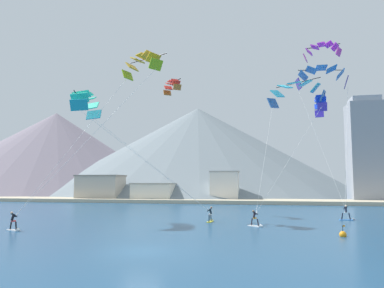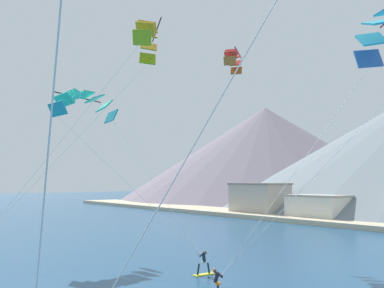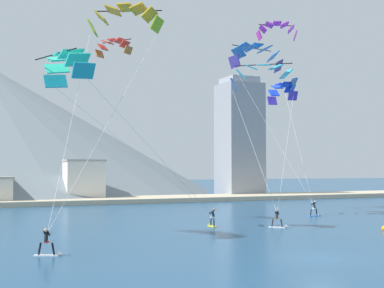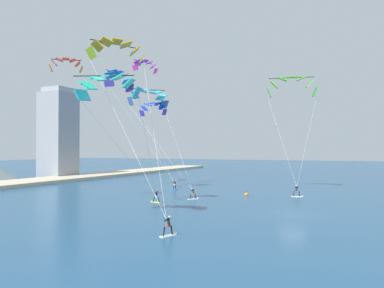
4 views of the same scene
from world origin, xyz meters
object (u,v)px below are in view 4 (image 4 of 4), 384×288
object	(u,v)px
kitesurfer_near_trail	(155,199)
parafoil_kite_distant_low_drift	(153,107)
parafoil_kite_near_trail	(108,85)
race_marker_buoy	(246,195)
parafoil_kite_near_lead	(117,49)
kitesurfer_far_left	(298,193)
kitesurfer_far_right	(175,186)
parafoil_kite_distant_mid_solo	(66,63)
parafoil_kite_distant_high_outer	(145,65)
parafoil_kite_far_right	(119,79)
parafoil_kite_far_left	(292,84)
parafoil_kite_mid_center	(149,96)
kitesurfer_mid_center	(194,196)
kitesurfer_near_lead	(170,229)

from	to	relation	value
kitesurfer_near_trail	parafoil_kite_distant_low_drift	size ratio (longest dim) A/B	0.34
parafoil_kite_near_trail	race_marker_buoy	size ratio (longest dim) A/B	14.98
parafoil_kite_near_lead	race_marker_buoy	xyz separation A→B (m)	(19.91, -8.87, -17.91)
kitesurfer_near_trail	race_marker_buoy	world-z (taller)	kitesurfer_near_trail
kitesurfer_far_left	kitesurfer_far_right	size ratio (longest dim) A/B	1.02
kitesurfer_far_right	parafoil_kite_distant_mid_solo	world-z (taller)	parafoil_kite_distant_mid_solo
parafoil_kite_distant_high_outer	race_marker_buoy	size ratio (longest dim) A/B	4.71
parafoil_kite_near_lead	parafoil_kite_far_right	xyz separation A→B (m)	(22.19, 15.91, 1.79)
parafoil_kite_far_right	parafoil_kite_distant_mid_solo	world-z (taller)	parafoil_kite_far_right
parafoil_kite_near_trail	parafoil_kite_distant_high_outer	distance (m)	31.00
kitesurfer_near_trail	parafoil_kite_far_left	bearing A→B (deg)	-33.89
parafoil_kite_mid_center	race_marker_buoy	size ratio (longest dim) A/B	15.25
kitesurfer_near_trail	parafoil_kite_far_right	world-z (taller)	parafoil_kite_far_right
kitesurfer_far_left	parafoil_kite_near_lead	world-z (taller)	parafoil_kite_near_lead
parafoil_kite_far_right	race_marker_buoy	bearing A→B (deg)	-95.27
parafoil_kite_distant_mid_solo	kitesurfer_far_left	bearing A→B (deg)	-50.80
kitesurfer_mid_center	race_marker_buoy	world-z (taller)	kitesurfer_mid_center
kitesurfer_near_trail	parafoil_kite_mid_center	bearing A→B (deg)	35.85
parafoil_kite_far_right	parafoil_kite_far_left	bearing A→B (deg)	-77.69
parafoil_kite_far_left	kitesurfer_near_lead	bearing A→B (deg)	175.12
parafoil_kite_near_lead	parafoil_kite_far_right	bearing A→B (deg)	35.64
parafoil_kite_near_trail	parafoil_kite_distant_low_drift	distance (m)	28.31
kitesurfer_far_left	parafoil_kite_distant_high_outer	bearing A→B (deg)	90.36
parafoil_kite_distant_low_drift	parafoil_kite_near_lead	bearing A→B (deg)	-159.41
kitesurfer_far_left	parafoil_kite_near_trail	size ratio (longest dim) A/B	0.12
kitesurfer_far_left	parafoil_kite_near_trail	distance (m)	32.50
kitesurfer_near_trail	parafoil_kite_near_lead	size ratio (longest dim) A/B	0.10
parafoil_kite_near_trail	parafoil_kite_distant_low_drift	size ratio (longest dim) A/B	2.96
kitesurfer_near_trail	parafoil_kite_far_left	xyz separation A→B (m)	(20.64, -13.86, 17.18)
parafoil_kite_distant_mid_solo	parafoil_kite_mid_center	bearing A→B (deg)	-6.64
kitesurfer_far_left	parafoil_kite_mid_center	world-z (taller)	parafoil_kite_mid_center
parafoil_kite_near_trail	parafoil_kite_mid_center	bearing A→B (deg)	23.04
kitesurfer_near_lead	parafoil_kite_far_left	bearing A→B (deg)	-4.88
parafoil_kite_distant_high_outer	parafoil_kite_far_right	bearing A→B (deg)	83.32
parafoil_kite_mid_center	parafoil_kite_far_right	distance (m)	10.97
parafoil_kite_near_lead	parafoil_kite_far_left	xyz separation A→B (m)	(28.73, -14.03, -0.41)
kitesurfer_far_left	parafoil_kite_far_right	size ratio (longest dim) A/B	0.09
parafoil_kite_near_lead	parafoil_kite_distant_low_drift	distance (m)	22.55
race_marker_buoy	kitesurfer_near_lead	bearing A→B (deg)	-175.75
kitesurfer_near_trail	parafoil_kite_distant_low_drift	xyz separation A→B (m)	(12.69, 7.97, 13.58)
parafoil_kite_near_lead	race_marker_buoy	size ratio (longest dim) A/B	17.51
kitesurfer_far_left	parafoil_kite_near_trail	xyz separation A→B (m)	(-27.01, 13.08, 12.46)
kitesurfer_near_trail	kitesurfer_mid_center	distance (m)	5.99
parafoil_kite_distant_high_outer	parafoil_kite_distant_low_drift	distance (m)	7.94
kitesurfer_far_left	parafoil_kite_far_left	world-z (taller)	parafoil_kite_far_left
parafoil_kite_distant_high_outer	parafoil_kite_mid_center	bearing A→B (deg)	-141.00
parafoil_kite_mid_center	parafoil_kite_distant_high_outer	distance (m)	7.77
kitesurfer_mid_center	parafoil_kite_far_left	xyz separation A→B (m)	(15.67, -10.50, 17.21)
kitesurfer_near_lead	parafoil_kite_near_lead	world-z (taller)	parafoil_kite_near_lead
race_marker_buoy	parafoil_kite_near_trail	bearing A→B (deg)	166.95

